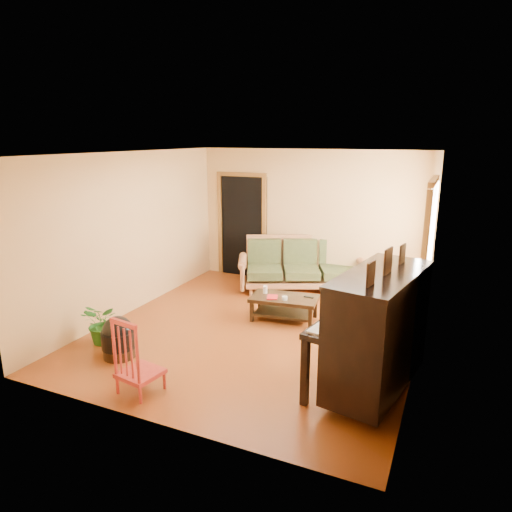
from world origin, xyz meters
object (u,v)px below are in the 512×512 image
at_px(piano, 378,334).
at_px(red_chair, 139,354).
at_px(armchair, 382,323).
at_px(ceramic_crock, 413,294).
at_px(coffee_table, 284,308).
at_px(footstool, 119,342).
at_px(potted_plant, 103,323).
at_px(sofa, 301,265).

height_order(piano, red_chair, piano).
bearing_deg(armchair, ceramic_crock, 109.33).
bearing_deg(armchair, red_chair, -113.15).
relative_size(coffee_table, footstool, 2.38).
relative_size(footstool, red_chair, 0.48).
xyz_separation_m(coffee_table, potted_plant, (-1.99, -1.85, 0.11)).
bearing_deg(potted_plant, coffee_table, 42.80).
bearing_deg(red_chair, coffee_table, 83.56).
relative_size(coffee_table, ceramic_crock, 4.60).
bearing_deg(ceramic_crock, red_chair, -119.93).
distance_m(piano, potted_plant, 3.71).
distance_m(sofa, piano, 3.60).
bearing_deg(footstool, potted_plant, 153.16).
xyz_separation_m(armchair, footstool, (-3.12, -1.56, -0.21)).
distance_m(footstool, red_chair, 1.01).
height_order(armchair, red_chair, red_chair).
bearing_deg(coffee_table, potted_plant, -137.20).
xyz_separation_m(coffee_table, footstool, (-1.53, -2.08, 0.02)).
bearing_deg(red_chair, ceramic_crock, 69.25).
bearing_deg(potted_plant, armchair, 20.32).
height_order(ceramic_crock, potted_plant, potted_plant).
xyz_separation_m(coffee_table, piano, (1.69, -1.56, 0.52)).
relative_size(armchair, red_chair, 0.91).
relative_size(sofa, potted_plant, 3.79).
xyz_separation_m(ceramic_crock, potted_plant, (-3.78, -3.59, 0.19)).
relative_size(footstool, potted_plant, 0.73).
bearing_deg(piano, ceramic_crock, 98.64).
xyz_separation_m(red_chair, potted_plant, (-1.25, 0.80, -0.16)).
bearing_deg(sofa, red_chair, -121.44).
xyz_separation_m(piano, red_chair, (-2.43, -1.09, -0.25)).
xyz_separation_m(red_chair, ceramic_crock, (2.53, 4.39, -0.35)).
bearing_deg(footstool, ceramic_crock, 48.99).
distance_m(coffee_table, armchair, 1.69).
relative_size(coffee_table, piano, 0.65).
bearing_deg(red_chair, footstool, 153.53).
bearing_deg(ceramic_crock, coffee_table, -135.74).
xyz_separation_m(sofa, armchair, (1.80, -2.01, -0.07)).
height_order(armchair, ceramic_crock, armchair).
height_order(red_chair, potted_plant, red_chair).
bearing_deg(armchair, footstool, -129.06).
height_order(sofa, red_chair, sofa).
xyz_separation_m(armchair, red_chair, (-2.33, -2.13, 0.04)).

